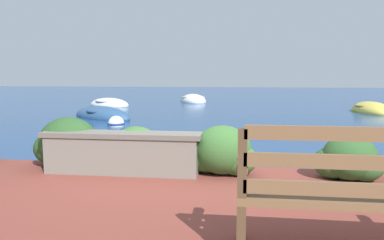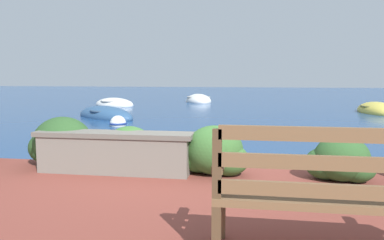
% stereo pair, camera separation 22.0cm
% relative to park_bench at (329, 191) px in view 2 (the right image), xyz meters
% --- Properties ---
extents(ground_plane, '(80.00, 80.00, 0.00)m').
position_rel_park_bench_xyz_m(ground_plane, '(-1.45, 2.49, -0.70)').
color(ground_plane, navy).
extents(park_bench, '(1.52, 0.48, 0.93)m').
position_rel_park_bench_xyz_m(park_bench, '(0.00, 0.00, 0.00)').
color(park_bench, brown).
rests_on(park_bench, patio_terrace).
extents(stone_wall, '(2.02, 0.39, 0.52)m').
position_rel_park_bench_xyz_m(stone_wall, '(-2.22, 1.96, -0.22)').
color(stone_wall, slate).
rests_on(stone_wall, patio_terrace).
extents(hedge_clump_left, '(0.99, 0.72, 0.68)m').
position_rel_park_bench_xyz_m(hedge_clump_left, '(-3.05, 2.20, -0.19)').
color(hedge_clump_left, '#284C23').
rests_on(hedge_clump_left, patio_terrace).
extents(hedge_clump_centre, '(0.83, 0.60, 0.56)m').
position_rel_park_bench_xyz_m(hedge_clump_centre, '(-2.12, 2.23, -0.24)').
color(hedge_clump_centre, '#38662D').
rests_on(hedge_clump_centre, patio_terrace).
extents(hedge_clump_right, '(0.90, 0.65, 0.61)m').
position_rel_park_bench_xyz_m(hedge_clump_right, '(-0.97, 2.10, -0.22)').
color(hedge_clump_right, '#38662D').
rests_on(hedge_clump_right, patio_terrace).
extents(hedge_clump_far_right, '(0.79, 0.57, 0.54)m').
position_rel_park_bench_xyz_m(hedge_clump_far_right, '(0.53, 2.03, -0.25)').
color(hedge_clump_far_right, '#2D5628').
rests_on(hedge_clump_far_right, patio_terrace).
extents(rowboat_nearest, '(2.85, 2.38, 0.71)m').
position_rel_park_bench_xyz_m(rowboat_nearest, '(-5.42, 9.59, -0.64)').
color(rowboat_nearest, '#2D517A').
rests_on(rowboat_nearest, ground_plane).
extents(rowboat_mid, '(1.41, 2.68, 0.73)m').
position_rel_park_bench_xyz_m(rowboat_mid, '(4.34, 12.87, -0.64)').
color(rowboat_mid, '#DBC64C').
rests_on(rowboat_mid, ground_plane).
extents(rowboat_far, '(2.58, 2.21, 0.68)m').
position_rel_park_bench_xyz_m(rowboat_far, '(-6.89, 14.38, -0.64)').
color(rowboat_far, silver).
rests_on(rowboat_far, ground_plane).
extents(rowboat_outer, '(2.05, 2.76, 0.77)m').
position_rel_park_bench_xyz_m(rowboat_outer, '(-3.30, 17.46, -0.64)').
color(rowboat_outer, silver).
rests_on(rowboat_outer, ground_plane).
extents(mooring_buoy, '(0.50, 0.50, 0.46)m').
position_rel_park_bench_xyz_m(mooring_buoy, '(-4.25, 7.64, -0.62)').
color(mooring_buoy, white).
rests_on(mooring_buoy, ground_plane).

